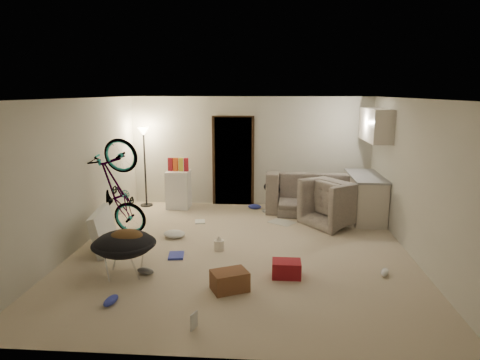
# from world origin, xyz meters

# --- Properties ---
(floor) EXTENTS (5.50, 6.00, 0.02)m
(floor) POSITION_xyz_m (0.00, 0.00, -0.01)
(floor) COLOR beige
(floor) RESTS_ON ground
(ceiling) EXTENTS (5.50, 6.00, 0.02)m
(ceiling) POSITION_xyz_m (0.00, 0.00, 2.51)
(ceiling) COLOR white
(ceiling) RESTS_ON wall_back
(wall_back) EXTENTS (5.50, 0.02, 2.50)m
(wall_back) POSITION_xyz_m (0.00, 3.01, 1.25)
(wall_back) COLOR beige
(wall_back) RESTS_ON floor
(wall_front) EXTENTS (5.50, 0.02, 2.50)m
(wall_front) POSITION_xyz_m (0.00, -3.01, 1.25)
(wall_front) COLOR beige
(wall_front) RESTS_ON floor
(wall_left) EXTENTS (0.02, 6.00, 2.50)m
(wall_left) POSITION_xyz_m (-2.76, 0.00, 1.25)
(wall_left) COLOR beige
(wall_left) RESTS_ON floor
(wall_right) EXTENTS (0.02, 6.00, 2.50)m
(wall_right) POSITION_xyz_m (2.76, 0.00, 1.25)
(wall_right) COLOR beige
(wall_right) RESTS_ON floor
(doorway) EXTENTS (0.85, 0.10, 2.04)m
(doorway) POSITION_xyz_m (-0.40, 2.97, 1.02)
(doorway) COLOR black
(doorway) RESTS_ON floor
(door_trim) EXTENTS (0.97, 0.04, 2.10)m
(door_trim) POSITION_xyz_m (-0.40, 2.94, 1.02)
(door_trim) COLOR black
(door_trim) RESTS_ON floor
(floor_lamp) EXTENTS (0.28, 0.28, 1.81)m
(floor_lamp) POSITION_xyz_m (-2.40, 2.65, 1.31)
(floor_lamp) COLOR black
(floor_lamp) RESTS_ON floor
(kitchen_counter) EXTENTS (0.60, 1.50, 0.88)m
(kitchen_counter) POSITION_xyz_m (2.43, 2.00, 0.44)
(kitchen_counter) COLOR beige
(kitchen_counter) RESTS_ON floor
(counter_top) EXTENTS (0.64, 1.54, 0.04)m
(counter_top) POSITION_xyz_m (2.43, 2.00, 0.90)
(counter_top) COLOR gray
(counter_top) RESTS_ON kitchen_counter
(kitchen_uppers) EXTENTS (0.38, 1.40, 0.65)m
(kitchen_uppers) POSITION_xyz_m (2.56, 2.00, 1.95)
(kitchen_uppers) COLOR beige
(kitchen_uppers) RESTS_ON wall_right
(sofa) EXTENTS (2.36, 1.05, 0.67)m
(sofa) POSITION_xyz_m (1.55, 2.45, 0.34)
(sofa) COLOR #323933
(sofa) RESTS_ON floor
(armchair) EXTENTS (1.33, 1.36, 0.67)m
(armchair) POSITION_xyz_m (1.85, 1.60, 0.33)
(armchair) COLOR #323933
(armchair) RESTS_ON floor
(bicycle) EXTENTS (1.94, 1.07, 1.07)m
(bicycle) POSITION_xyz_m (-2.30, 0.58, 0.48)
(bicycle) COLOR black
(bicycle) RESTS_ON floor
(book_asset) EXTENTS (0.24, 0.21, 0.01)m
(book_asset) POSITION_xyz_m (-0.38, -2.55, 0.01)
(book_asset) COLOR maroon
(book_asset) RESTS_ON floor
(mini_fridge) EXTENTS (0.51, 0.51, 0.85)m
(mini_fridge) POSITION_xyz_m (-1.61, 2.55, 0.42)
(mini_fridge) COLOR white
(mini_fridge) RESTS_ON floor
(snack_box_0) EXTENTS (0.11, 0.08, 0.30)m
(snack_box_0) POSITION_xyz_m (-1.78, 2.55, 1.00)
(snack_box_0) COLOR maroon
(snack_box_0) RESTS_ON mini_fridge
(snack_box_1) EXTENTS (0.11, 0.09, 0.30)m
(snack_box_1) POSITION_xyz_m (-1.66, 2.55, 1.00)
(snack_box_1) COLOR #CC4E19
(snack_box_1) RESTS_ON mini_fridge
(snack_box_2) EXTENTS (0.11, 0.09, 0.30)m
(snack_box_2) POSITION_xyz_m (-1.54, 2.55, 1.00)
(snack_box_2) COLOR gold
(snack_box_2) RESTS_ON mini_fridge
(snack_box_3) EXTENTS (0.11, 0.08, 0.30)m
(snack_box_3) POSITION_xyz_m (-1.42, 2.55, 1.00)
(snack_box_3) COLOR maroon
(snack_box_3) RESTS_ON mini_fridge
(saucer_chair) EXTENTS (0.91, 0.91, 0.65)m
(saucer_chair) POSITION_xyz_m (-1.61, -1.12, 0.39)
(saucer_chair) COLOR silver
(saucer_chair) RESTS_ON floor
(hoodie) EXTENTS (0.54, 0.47, 0.22)m
(hoodie) POSITION_xyz_m (-1.56, -1.15, 0.58)
(hoodie) COLOR #51351B
(hoodie) RESTS_ON saucer_chair
(sofa_drape) EXTENTS (0.59, 0.49, 0.28)m
(sofa_drape) POSITION_xyz_m (0.60, 2.45, 0.54)
(sofa_drape) COLOR black
(sofa_drape) RESTS_ON sofa
(tv_box) EXTENTS (0.41, 1.06, 0.69)m
(tv_box) POSITION_xyz_m (-2.30, -0.16, 0.34)
(tv_box) COLOR silver
(tv_box) RESTS_ON floor
(drink_case_a) EXTENTS (0.56, 0.50, 0.27)m
(drink_case_a) POSITION_xyz_m (-0.05, -1.50, 0.13)
(drink_case_a) COLOR brown
(drink_case_a) RESTS_ON floor
(drink_case_b) EXTENTS (0.41, 0.30, 0.24)m
(drink_case_b) POSITION_xyz_m (0.72, -1.02, 0.12)
(drink_case_b) COLOR maroon
(drink_case_b) RESTS_ON floor
(juicer) EXTENTS (0.17, 0.17, 0.25)m
(juicer) POSITION_xyz_m (-0.37, -0.05, 0.10)
(juicer) COLOR #EFE3CF
(juicer) RESTS_ON floor
(newspaper) EXTENTS (0.62, 0.59, 0.01)m
(newspaper) POSITION_xyz_m (0.72, 1.59, 0.00)
(newspaper) COLOR beige
(newspaper) RESTS_ON floor
(book_blue) EXTENTS (0.28, 0.36, 0.03)m
(book_blue) POSITION_xyz_m (-1.03, -0.38, 0.02)
(book_blue) COLOR #323CB5
(book_blue) RESTS_ON floor
(book_white) EXTENTS (0.24, 0.29, 0.02)m
(book_white) POSITION_xyz_m (-0.95, 1.47, 0.01)
(book_white) COLOR silver
(book_white) RESTS_ON floor
(shoe_0) EXTENTS (0.31, 0.14, 0.11)m
(shoe_0) POSITION_xyz_m (0.12, 2.55, 0.06)
(shoe_0) COLOR #323CB5
(shoe_0) RESTS_ON floor
(shoe_1) EXTENTS (0.30, 0.23, 0.10)m
(shoe_1) POSITION_xyz_m (0.42, 2.19, 0.05)
(shoe_1) COLOR slate
(shoe_1) RESTS_ON floor
(shoe_2) EXTENTS (0.17, 0.30, 0.10)m
(shoe_2) POSITION_xyz_m (-1.49, -2.01, 0.05)
(shoe_2) COLOR #323CB5
(shoe_2) RESTS_ON floor
(shoe_3) EXTENTS (0.29, 0.18, 0.10)m
(shoe_3) POSITION_xyz_m (-1.32, -1.09, 0.05)
(shoe_3) COLOR slate
(shoe_3) RESTS_ON floor
(shoe_4) EXTENTS (0.20, 0.28, 0.10)m
(shoe_4) POSITION_xyz_m (2.14, -0.87, 0.05)
(shoe_4) COLOR white
(shoe_4) RESTS_ON floor
(clothes_lump_b) EXTENTS (0.55, 0.53, 0.13)m
(clothes_lump_b) POSITION_xyz_m (1.09, 2.55, 0.06)
(clothes_lump_b) COLOR black
(clothes_lump_b) RESTS_ON floor
(clothes_lump_c) EXTENTS (0.45, 0.41, 0.12)m
(clothes_lump_c) POSITION_xyz_m (-1.27, 0.54, 0.06)
(clothes_lump_c) COLOR silver
(clothes_lump_c) RESTS_ON floor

